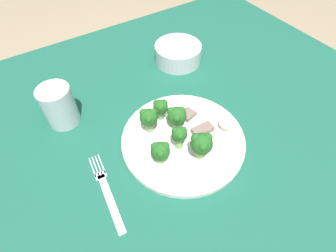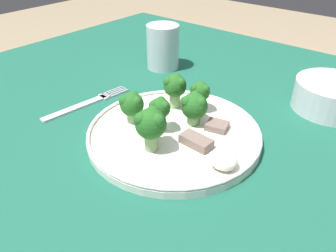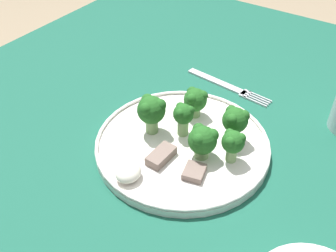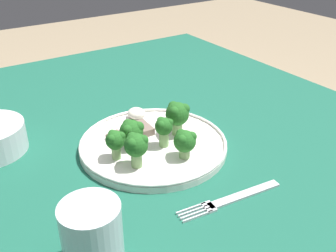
{
  "view_description": "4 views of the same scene",
  "coord_description": "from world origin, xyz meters",
  "px_view_note": "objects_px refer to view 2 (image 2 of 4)",
  "views": [
    {
      "loc": [
        -0.23,
        -0.3,
        1.22
      ],
      "look_at": [
        -0.04,
        0.0,
        0.79
      ],
      "focal_mm": 28.0,
      "sensor_mm": 36.0,
      "label": 1
    },
    {
      "loc": [
        0.27,
        -0.36,
        1.04
      ],
      "look_at": [
        -0.0,
        -0.04,
        0.77
      ],
      "focal_mm": 35.0,
      "sensor_mm": 36.0,
      "label": 2
    },
    {
      "loc": [
        0.39,
        0.23,
        1.17
      ],
      "look_at": [
        0.0,
        -0.04,
        0.78
      ],
      "focal_mm": 42.0,
      "sensor_mm": 36.0,
      "label": 3
    },
    {
      "loc": [
        -0.56,
        0.32,
        1.13
      ],
      "look_at": [
        -0.02,
        -0.04,
        0.78
      ],
      "focal_mm": 42.0,
      "sensor_mm": 36.0,
      "label": 4
    }
  ],
  "objects_px": {
    "fork": "(86,104)",
    "dinner_plate": "(174,133)",
    "drinking_glass": "(163,49)",
    "cream_bowl": "(332,96)"
  },
  "relations": [
    {
      "from": "fork",
      "to": "drinking_glass",
      "type": "xyz_separation_m",
      "value": [
        -0.01,
        0.23,
        0.04
      ]
    },
    {
      "from": "fork",
      "to": "dinner_plate",
      "type": "bearing_deg",
      "value": 6.23
    },
    {
      "from": "fork",
      "to": "drinking_glass",
      "type": "relative_size",
      "value": 1.86
    },
    {
      "from": "cream_bowl",
      "to": "drinking_glass",
      "type": "bearing_deg",
      "value": -172.4
    },
    {
      "from": "fork",
      "to": "cream_bowl",
      "type": "distance_m",
      "value": 0.46
    },
    {
      "from": "dinner_plate",
      "to": "drinking_glass",
      "type": "bearing_deg",
      "value": 134.12
    },
    {
      "from": "dinner_plate",
      "to": "fork",
      "type": "xyz_separation_m",
      "value": [
        -0.2,
        -0.02,
        -0.01
      ]
    },
    {
      "from": "dinner_plate",
      "to": "drinking_glass",
      "type": "height_order",
      "value": "drinking_glass"
    },
    {
      "from": "drinking_glass",
      "to": "fork",
      "type": "bearing_deg",
      "value": -88.35
    },
    {
      "from": "fork",
      "to": "cream_bowl",
      "type": "xyz_separation_m",
      "value": [
        0.36,
        0.28,
        0.02
      ]
    }
  ]
}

